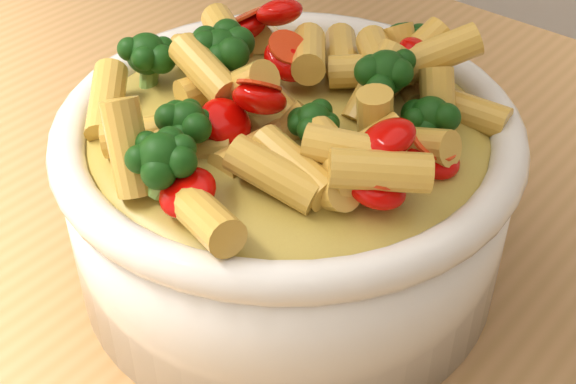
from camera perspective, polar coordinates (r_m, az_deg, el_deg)
The scene contains 2 objects.
serving_bowl at distance 0.44m, azimuth 0.00°, elevation 0.13°, with size 0.24×0.24×0.11m.
pasta_salad at distance 0.40m, azimuth 0.00°, elevation 7.40°, with size 0.19×0.19×0.04m.
Camera 1 is at (0.19, -0.23, 1.23)m, focal length 50.00 mm.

